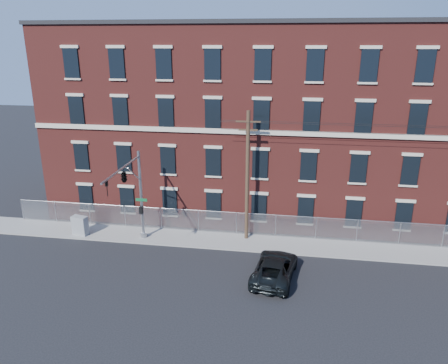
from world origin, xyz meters
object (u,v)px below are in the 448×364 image
utility_pole_near (247,175)px  pickup_truck (275,268)px  traffic_signal_mast (128,183)px  utility_cabinet (80,226)px

utility_pole_near → pickup_truck: size_ratio=1.86×
utility_pole_near → pickup_truck: 7.51m
traffic_signal_mast → utility_cabinet: size_ratio=4.54×
utility_pole_near → utility_cabinet: 13.94m
pickup_truck → utility_cabinet: (-15.57, 4.02, 0.14)m
traffic_signal_mast → utility_pole_near: (8.00, 3.42, -0.05)m
utility_pole_near → utility_cabinet: size_ratio=6.49×
pickup_truck → utility_cabinet: bearing=-6.4°
utility_pole_near → utility_cabinet: (-13.14, -1.40, -4.45)m
traffic_signal_mast → pickup_truck: bearing=-10.9°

